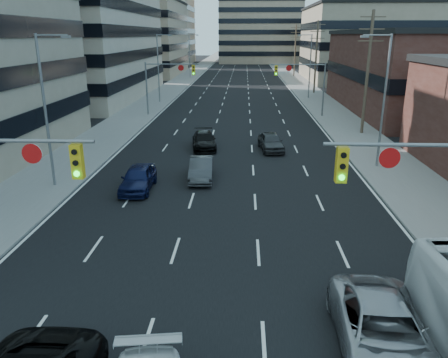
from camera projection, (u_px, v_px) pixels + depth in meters
name	position (u px, v px, depth m)	size (l,w,h in m)	color
road_surface	(241.00, 66.00, 130.78)	(18.00, 300.00, 0.02)	black
sidewalk_left	(203.00, 66.00, 131.26)	(5.00, 300.00, 0.15)	slate
sidewalk_right	(279.00, 66.00, 130.26)	(5.00, 300.00, 0.15)	slate
office_left_far	(136.00, 39.00, 100.86)	(20.00, 30.00, 16.00)	gray
storefront_right_mid	(435.00, 73.00, 52.47)	(20.00, 30.00, 9.00)	#472119
office_right_far	(364.00, 45.00, 87.67)	(22.00, 28.00, 14.00)	gray
bg_block_left	(153.00, 31.00, 138.33)	(24.00, 24.00, 20.00)	#ADA089
bg_block_right	(350.00, 45.00, 127.51)	(22.00, 22.00, 12.00)	gray
signal_far_left	(166.00, 78.00, 49.16)	(6.09, 0.33, 6.00)	slate
signal_far_right	(304.00, 78.00, 48.50)	(6.09, 0.33, 6.00)	slate
utility_pole_block	(368.00, 71.00, 39.31)	(2.20, 0.28, 11.00)	#4C3D2D
utility_pole_midblock	(316.00, 56.00, 67.75)	(2.20, 0.28, 11.00)	#4C3D2D
utility_pole_distant	(295.00, 50.00, 96.20)	(2.20, 0.28, 11.00)	#4C3D2D
streetlight_left_near	(47.00, 105.00, 25.34)	(2.03, 0.22, 9.00)	slate
streetlight_left_mid	(159.00, 65.00, 58.52)	(2.03, 0.22, 9.00)	slate
streetlight_left_far	(190.00, 54.00, 91.71)	(2.03, 0.22, 9.00)	slate
streetlight_right_near	(382.00, 96.00, 29.18)	(2.03, 0.22, 9.00)	slate
streetlight_right_far	(309.00, 63.00, 62.37)	(2.03, 0.22, 9.00)	slate
silver_suv	(383.00, 332.00, 12.59)	(2.59, 5.61, 1.56)	#9C9CA0
sedan_blue	(138.00, 178.00, 26.18)	(1.75, 4.34, 1.48)	#0D1336
sedan_grey_center	(201.00, 169.00, 28.10)	(1.47, 4.21, 1.39)	#323335
sedan_black_far	(204.00, 140.00, 35.79)	(1.88, 4.63, 1.34)	black
sedan_grey_right	(271.00, 142.00, 35.18)	(1.71, 4.26, 1.45)	#303032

